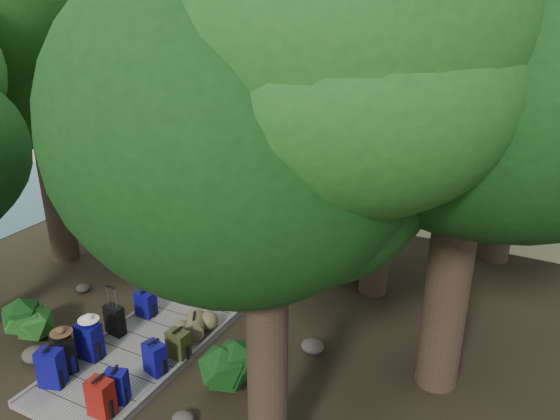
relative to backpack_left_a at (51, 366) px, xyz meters
The scene contains 48 objects.
ground 4.40m from the backpack_left_a, 81.16° to the left, with size 120.00×120.00×0.00m, color #2D2516.
sand_beach 20.34m from the backpack_left_a, 88.10° to the left, with size 40.00×22.00×0.02m, color #C1B582.
water_bay 42.91m from the backpack_left_a, 136.89° to the left, with size 50.00×60.00×0.02m, color #294D55.
distant_hill 65.46m from the backpack_left_a, 126.93° to the left, with size 32.00×16.00×12.00m, color black.
boardwalk 5.38m from the backpack_left_a, 82.80° to the left, with size 2.00×12.00×0.12m, color gray.
backpack_left_a is the anchor object (origin of this frame).
backpack_left_b 0.41m from the backpack_left_a, 107.47° to the left, with size 0.43×0.30×0.79m, color black, non-canonical shape.
backpack_left_c 0.87m from the backpack_left_a, 88.87° to the left, with size 0.43×0.31×0.80m, color #0A077C, non-canonical shape.
backpack_left_d 2.48m from the backpack_left_a, 90.38° to the left, with size 0.39×0.28×0.60m, color #0A077C, non-canonical shape.
backpack_right_a 1.29m from the backpack_left_a, ahead, with size 0.40×0.29×0.72m, color maroon, non-canonical shape.
backpack_right_b 1.30m from the backpack_left_a, ahead, with size 0.36×0.25×0.65m, color #0A077C, non-canonical shape.
backpack_right_c 1.75m from the backpack_left_a, 38.59° to the left, with size 0.39×0.27×0.66m, color #0A077C, non-canonical shape.
backpack_right_d 2.20m from the backpack_left_a, 48.30° to the left, with size 0.39×0.28×0.60m, color #303A17, non-canonical shape.
duffel_right_khaki 2.72m from the backpack_left_a, 61.16° to the left, with size 0.41×0.61×0.41m, color brown, non-canonical shape.
suitcase_on_boardwalk 1.68m from the backpack_left_a, 94.01° to the left, with size 0.40×0.22×0.62m, color black, non-canonical shape.
lone_suitcase_on_sand 12.19m from the backpack_left_a, 85.46° to the left, with size 0.42×0.24×0.65m, color black, non-canonical shape.
hat_brown 0.62m from the backpack_left_a, 105.90° to the left, with size 0.39×0.39×0.12m, color #51351E, non-canonical shape.
hat_white 1.03m from the backpack_left_a, 88.32° to the left, with size 0.39×0.39×0.13m, color silver, non-canonical shape.
kayak 14.29m from the backpack_left_a, 102.21° to the left, with size 0.76×3.48×0.35m, color #AD0E16.
sun_lounger 15.03m from the backpack_left_a, 76.73° to the left, with size 0.66×2.04×0.66m, color silver, non-canonical shape.
tree_right_a 5.43m from the backpack_left_a, ahead, with size 4.91×4.91×8.18m, color black, non-canonical shape.
tree_right_b 8.23m from the backpack_left_a, 29.39° to the left, with size 5.83×5.83×10.40m, color black, non-canonical shape.
tree_right_c 8.11m from the backpack_left_a, 56.43° to the left, with size 5.32×5.32×9.20m, color black, non-canonical shape.
tree_right_d 12.02m from the backpack_left_a, 55.56° to the left, with size 6.28×6.28×11.51m, color black, non-canonical shape.
tree_right_e 12.82m from the backpack_left_a, 65.97° to the left, with size 5.12×5.12×9.22m, color black, non-canonical shape.
tree_left_b 6.95m from the backpack_left_a, 135.21° to the left, with size 5.48×5.48×9.87m, color black, non-canonical shape.
tree_left_c 8.49m from the backpack_left_a, 113.40° to the left, with size 4.57×4.57×7.95m, color black, non-canonical shape.
tree_back_a 20.06m from the backpack_left_a, 92.96° to the left, with size 5.31×5.31×9.19m, color black, non-canonical shape.
tree_back_b 20.74m from the backpack_left_a, 83.59° to the left, with size 5.81×5.81×10.38m, color black, non-canonical shape.
tree_back_c 21.19m from the backpack_left_a, 75.40° to the left, with size 5.07×5.07×9.12m, color black, non-canonical shape.
tree_back_d 19.12m from the backpack_left_a, 104.35° to the left, with size 4.35×4.35×7.26m, color black, non-canonical shape.
palm_right_a 11.41m from the backpack_left_a, 71.65° to the left, with size 3.99×3.99×6.81m, color #124213, non-canonical shape.
palm_right_b 16.55m from the backpack_left_a, 67.43° to the left, with size 4.79×4.79×9.25m, color #124213, non-canonical shape.
palm_right_c 17.86m from the backpack_left_a, 81.24° to the left, with size 4.00×4.00×6.37m, color #124213, non-canonical shape.
palm_left_a 12.24m from the backpack_left_a, 109.79° to the left, with size 4.01×4.01×6.39m, color #124213, non-canonical shape.
rock_left_a 1.12m from the backpack_left_a, 156.75° to the left, with size 0.50×0.45×0.28m, color #4C473F, non-canonical shape.
rock_left_b 3.46m from the backpack_left_a, 127.94° to the left, with size 0.32×0.29×0.18m, color #4C473F, non-canonical shape.
rock_left_c 4.50m from the backpack_left_a, 101.87° to the left, with size 0.59×0.53×0.32m, color #4C473F, non-canonical shape.
rock_left_d 7.29m from the backpack_left_a, 105.01° to the left, with size 0.33×0.30×0.18m, color #4C473F, non-canonical shape.
rock_right_a 2.56m from the backpack_left_a, ahead, with size 0.38×0.34×0.21m, color #4C473F, non-canonical shape.
rock_right_b 4.73m from the backpack_left_a, 40.73° to the left, with size 0.46×0.41×0.25m, color #4C473F, non-canonical shape.
rock_right_c 6.12m from the backpack_left_a, 69.45° to the left, with size 0.33×0.30×0.18m, color #4C473F, non-canonical shape.
shrub_left_a 1.85m from the backpack_left_a, 149.79° to the left, with size 1.01×1.01×0.90m, color #174D17, non-canonical shape.
shrub_left_b 5.54m from the backpack_left_a, 105.31° to the left, with size 0.98×0.98×0.88m, color #174D17, non-canonical shape.
shrub_left_c 8.92m from the backpack_left_a, 106.35° to the left, with size 1.27×1.27×1.14m, color #174D17, non-canonical shape.
shrub_right_a 3.10m from the backpack_left_a, 27.40° to the left, with size 1.10×1.10×0.99m, color #174D17, non-canonical shape.
shrub_right_b 7.04m from the backpack_left_a, 64.28° to the left, with size 1.49×1.49×1.34m, color #174D17, non-canonical shape.
shrub_right_c 9.75m from the backpack_left_a, 75.55° to the left, with size 0.81×0.81×0.73m, color #174D17, non-canonical shape.
Camera 1 is at (6.37, -9.35, 6.53)m, focal length 35.00 mm.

